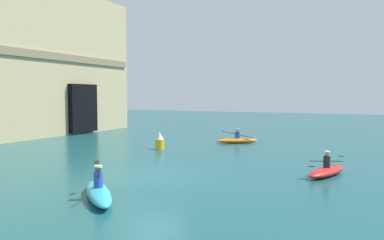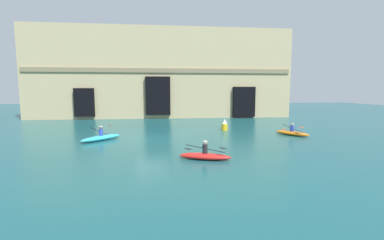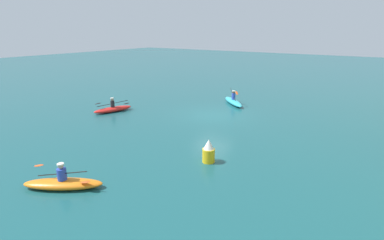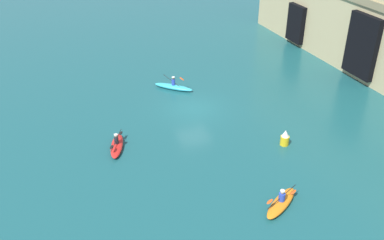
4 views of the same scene
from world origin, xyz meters
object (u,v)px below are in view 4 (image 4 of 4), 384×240
at_px(kayak_red, 117,145).
at_px(kayak_orange, 281,202).
at_px(marker_buoy, 285,138).
at_px(kayak_cyan, 173,87).

xyz_separation_m(kayak_red, kayak_orange, (8.65, 6.99, 0.00)).
relative_size(kayak_red, kayak_orange, 1.02).
distance_m(kayak_red, kayak_orange, 11.12).
xyz_separation_m(kayak_orange, marker_buoy, (-5.13, 3.35, 0.29)).
distance_m(kayak_red, marker_buoy, 10.93).
bearing_deg(kayak_cyan, kayak_orange, -44.13).
height_order(kayak_red, marker_buoy, marker_buoy).
bearing_deg(kayak_red, marker_buoy, -90.84).
relative_size(kayak_orange, marker_buoy, 2.67).
relative_size(kayak_cyan, kayak_orange, 1.00).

